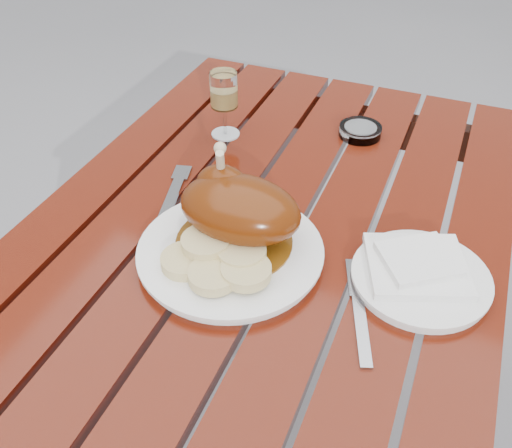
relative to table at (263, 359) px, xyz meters
The scene contains 10 objects.
table is the anchor object (origin of this frame).
dinner_plate 0.40m from the table, 102.85° to the right, with size 0.30×0.30×0.02m, color white.
roast_duck 0.45m from the table, 114.16° to the right, with size 0.20×0.19×0.14m.
bread_dumplings 0.44m from the table, 97.90° to the right, with size 0.18×0.13×0.03m.
wine_glass 0.55m from the table, 127.13° to the left, with size 0.06×0.06×0.14m, color tan.
side_plate 0.47m from the table, ahead, with size 0.21×0.21×0.02m, color white.
napkin 0.48m from the table, ahead, with size 0.15×0.14×0.01m, color white.
ashtray 0.53m from the table, 77.72° to the left, with size 0.09×0.09×0.02m, color #B2B7BC.
fork 0.42m from the table, behind, with size 0.02×0.16×0.01m, color gray.
knife 0.45m from the table, 35.44° to the right, with size 0.02×0.18×0.01m, color gray.
Camera 1 is at (0.27, -0.71, 1.38)m, focal length 40.00 mm.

